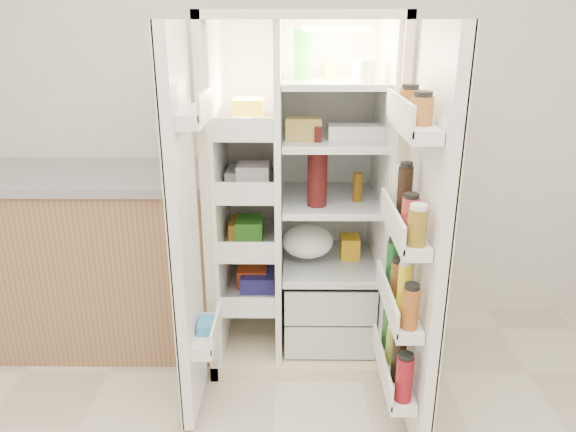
{
  "coord_description": "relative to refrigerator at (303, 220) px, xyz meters",
  "views": [
    {
      "loc": [
        0.08,
        -1.1,
        1.76
      ],
      "look_at": [
        0.06,
        1.25,
        0.91
      ],
      "focal_mm": 34.0,
      "sensor_mm": 36.0,
      "label": 1
    }
  ],
  "objects": [
    {
      "name": "wall_back",
      "position": [
        -0.14,
        0.35,
        0.61
      ],
      "size": [
        4.0,
        0.02,
        2.7
      ],
      "primitive_type": "cube",
      "color": "silver",
      "rests_on": "floor"
    },
    {
      "name": "freezer_door",
      "position": [
        -0.51,
        -0.6,
        0.15
      ],
      "size": [
        0.15,
        0.4,
        1.72
      ],
      "color": "white",
      "rests_on": "floor"
    },
    {
      "name": "kitchen_counter",
      "position": [
        -1.16,
        0.07,
        -0.24
      ],
      "size": [
        1.38,
        0.73,
        1.0
      ],
      "color": "#986E4C",
      "rests_on": "floor"
    },
    {
      "name": "refrigerator",
      "position": [
        0.0,
        0.0,
        0.0
      ],
      "size": [
        0.92,
        0.7,
        1.8
      ],
      "color": "beige",
      "rests_on": "floor"
    },
    {
      "name": "fridge_door",
      "position": [
        0.47,
        -0.69,
        0.13
      ],
      "size": [
        0.17,
        0.58,
        1.72
      ],
      "color": "white",
      "rests_on": "floor"
    }
  ]
}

